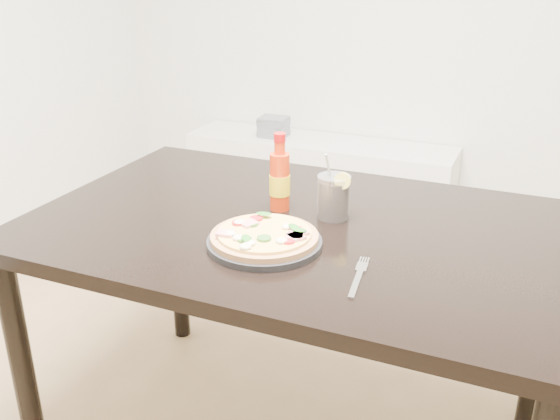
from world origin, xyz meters
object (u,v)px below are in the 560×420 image
at_px(plate, 264,243).
at_px(hot_sauce_bottle, 280,180).
at_px(dining_table, 298,251).
at_px(media_console, 318,186).
at_px(fork, 359,275).
at_px(pizza, 264,235).
at_px(cola_cup, 334,198).

bearing_deg(plate, hot_sauce_bottle, 104.29).
xyz_separation_m(dining_table, hot_sauce_bottle, (-0.08, 0.06, 0.17)).
height_order(plate, media_console, plate).
relative_size(fork, media_console, 0.13).
distance_m(pizza, fork, 0.26).
height_order(hot_sauce_bottle, cola_cup, hot_sauce_bottle).
bearing_deg(media_console, plate, -74.52).
relative_size(dining_table, plate, 5.05).
distance_m(hot_sauce_bottle, cola_cup, 0.16).
bearing_deg(fork, hot_sauce_bottle, 130.06).
bearing_deg(plate, dining_table, 82.32).
distance_m(plate, media_console, 1.86).
xyz_separation_m(dining_table, pizza, (-0.02, -0.16, 0.11)).
xyz_separation_m(cola_cup, fork, (0.16, -0.29, -0.05)).
bearing_deg(dining_table, fork, -44.02).
height_order(cola_cup, media_console, cola_cup).
height_order(cola_cup, fork, cola_cup).
xyz_separation_m(plate, fork, (0.25, -0.06, -0.01)).
bearing_deg(cola_cup, hot_sauce_bottle, -178.49).
xyz_separation_m(dining_table, fork, (0.23, -0.22, 0.09)).
height_order(dining_table, hot_sauce_bottle, hot_sauce_bottle).
bearing_deg(hot_sauce_bottle, media_console, 105.66).
bearing_deg(media_console, pizza, -74.53).
relative_size(hot_sauce_bottle, cola_cup, 1.21).
distance_m(dining_table, pizza, 0.20).
relative_size(dining_table, hot_sauce_bottle, 6.53).
xyz_separation_m(dining_table, cola_cup, (0.07, 0.07, 0.14)).
height_order(pizza, media_console, pizza).
relative_size(hot_sauce_bottle, media_console, 0.15).
bearing_deg(dining_table, hot_sauce_bottle, 141.09).
xyz_separation_m(plate, pizza, (0.00, -0.00, 0.02)).
distance_m(dining_table, cola_cup, 0.17).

